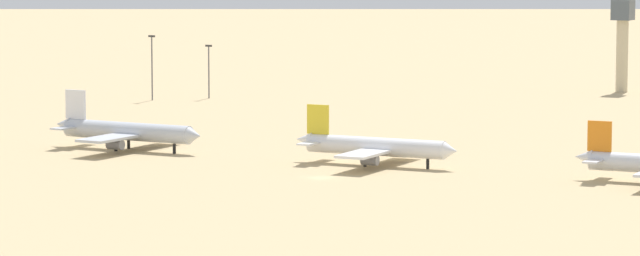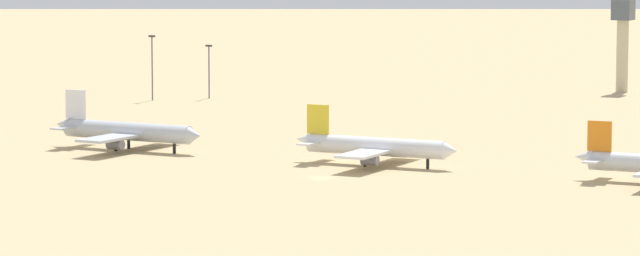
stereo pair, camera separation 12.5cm
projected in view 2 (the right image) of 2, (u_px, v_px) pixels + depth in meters
ground at (321, 178)px, 305.76m from camera, size 4000.00×4000.00×0.00m
parked_jet_white_1 at (126, 131)px, 344.66m from camera, size 34.59×28.95×11.46m
parked_jet_yellow_2 at (374, 147)px, 321.65m from camera, size 32.67×27.40×10.81m
control_tower at (623, 36)px, 470.97m from camera, size 5.20×5.20×24.98m
light_pole_west at (209, 67)px, 453.57m from camera, size 1.80×0.50×13.95m
light_pole_east at (152, 63)px, 448.17m from camera, size 1.80×0.50×16.74m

